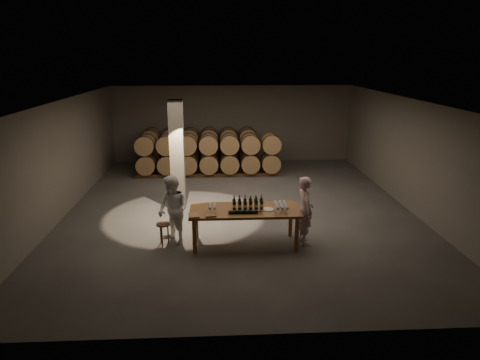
{
  "coord_description": "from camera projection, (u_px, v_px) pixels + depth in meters",
  "views": [
    {
      "loc": [
        -0.61,
        -11.99,
        4.41
      ],
      "look_at": [
        -0.02,
        -0.72,
        1.1
      ],
      "focal_mm": 32.0,
      "sensor_mm": 36.0,
      "label": 1
    }
  ],
  "objects": [
    {
      "name": "notebook_corner",
      "position": [
        194.0,
        215.0,
        9.69
      ],
      "size": [
        0.28,
        0.34,
        0.03
      ],
      "primitive_type": "cube",
      "rotation": [
        0.0,
        0.0,
        0.12
      ],
      "color": "olive",
      "rests_on": "tasting_table"
    },
    {
      "name": "notebook_near",
      "position": [
        210.0,
        215.0,
        9.68
      ],
      "size": [
        0.26,
        0.22,
        0.03
      ],
      "primitive_type": "cube",
      "rotation": [
        0.0,
        0.0,
        0.15
      ],
      "color": "olive",
      "rests_on": "tasting_table"
    },
    {
      "name": "barrel_stack_back",
      "position": [
        200.0,
        146.0,
        17.44
      ],
      "size": [
        4.7,
        0.95,
        1.57
      ],
      "color": "brown",
      "rests_on": "ground"
    },
    {
      "name": "plate",
      "position": [
        268.0,
        209.0,
        10.08
      ],
      "size": [
        0.28,
        0.28,
        0.02
      ],
      "primitive_type": "cylinder",
      "color": "white",
      "rests_on": "tasting_table"
    },
    {
      "name": "person_man",
      "position": [
        305.0,
        210.0,
        10.2
      ],
      "size": [
        0.49,
        0.66,
        1.68
      ],
      "primitive_type": "imported",
      "rotation": [
        0.0,
        0.0,
        1.72
      ],
      "color": "beige",
      "rests_on": "ground"
    },
    {
      "name": "lying_bottles",
      "position": [
        244.0,
        212.0,
        9.81
      ],
      "size": [
        0.78,
        0.08,
        0.08
      ],
      "color": "black",
      "rests_on": "tasting_table"
    },
    {
      "name": "bottle_cluster",
      "position": [
        248.0,
        204.0,
        10.12
      ],
      "size": [
        0.73,
        0.23,
        0.31
      ],
      "color": "black",
      "rests_on": "tasting_table"
    },
    {
      "name": "person_woman",
      "position": [
        173.0,
        210.0,
        10.23
      ],
      "size": [
        1.01,
        1.03,
        1.68
      ],
      "primitive_type": "imported",
      "rotation": [
        0.0,
        0.0,
        -0.87
      ],
      "color": "white",
      "rests_on": "ground"
    },
    {
      "name": "room",
      "position": [
        177.0,
        155.0,
        12.41
      ],
      "size": [
        12.0,
        12.0,
        12.0
      ],
      "color": "#494745",
      "rests_on": "ground"
    },
    {
      "name": "pen",
      "position": [
        212.0,
        216.0,
        9.67
      ],
      "size": [
        0.15,
        0.02,
        0.01
      ],
      "primitive_type": "cylinder",
      "rotation": [
        0.0,
        1.57,
        0.08
      ],
      "color": "black",
      "rests_on": "tasting_table"
    },
    {
      "name": "tasting_table",
      "position": [
        245.0,
        213.0,
        10.14
      ],
      "size": [
        2.6,
        1.1,
        0.9
      ],
      "color": "brown",
      "rests_on": "ground"
    },
    {
      "name": "glass_cluster_right",
      "position": [
        281.0,
        205.0,
        10.02
      ],
      "size": [
        0.3,
        0.52,
        0.17
      ],
      "color": "silver",
      "rests_on": "tasting_table"
    },
    {
      "name": "barrel_stack_front",
      "position": [
        209.0,
        154.0,
        16.12
      ],
      "size": [
        5.48,
        0.95,
        1.57
      ],
      "color": "brown",
      "rests_on": "ground"
    },
    {
      "name": "stool",
      "position": [
        163.0,
        227.0,
        10.21
      ],
      "size": [
        0.33,
        0.33,
        0.54
      ],
      "rotation": [
        0.0,
        0.0,
        -0.23
      ],
      "color": "brown",
      "rests_on": "ground"
    },
    {
      "name": "glass_cluster_left",
      "position": [
        212.0,
        207.0,
        9.91
      ],
      "size": [
        0.19,
        0.3,
        0.17
      ],
      "color": "silver",
      "rests_on": "tasting_table"
    }
  ]
}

